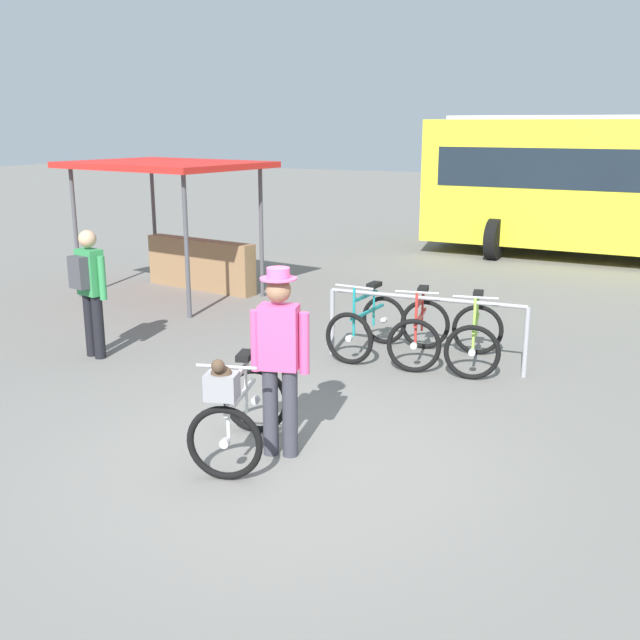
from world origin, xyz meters
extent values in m
plane|color=slate|center=(0.00, 0.00, 0.00)|extent=(80.00, 80.00, 0.00)
cylinder|color=#99999E|center=(-0.96, 3.12, 0.42)|extent=(0.06, 0.06, 0.85)
cylinder|color=#99999E|center=(1.49, 3.21, 0.42)|extent=(0.06, 0.06, 0.85)
cylinder|color=#99999E|center=(0.26, 3.16, 0.85)|extent=(2.45, 0.14, 0.05)
torus|color=black|center=(-0.51, 3.82, 0.33)|extent=(0.66, 0.13, 0.66)
cylinder|color=#B7B7BC|center=(-0.51, 3.82, 0.33)|extent=(0.08, 0.07, 0.08)
torus|color=black|center=(-0.59, 2.81, 0.33)|extent=(0.66, 0.13, 0.66)
cylinder|color=#B7B7BC|center=(-0.59, 2.81, 0.33)|extent=(0.08, 0.07, 0.08)
cube|color=teal|center=(-0.55, 3.31, 0.56)|extent=(0.11, 0.92, 0.04)
cube|color=teal|center=(-0.55, 3.26, 0.78)|extent=(0.09, 0.61, 0.04)
cylinder|color=teal|center=(-0.53, 3.50, 0.60)|extent=(0.03, 0.03, 0.55)
cube|color=black|center=(-0.53, 3.50, 0.88)|extent=(0.14, 0.25, 0.06)
cylinder|color=teal|center=(-0.58, 2.93, 0.65)|extent=(0.03, 0.03, 0.63)
cylinder|color=#B7B7BC|center=(-0.58, 2.93, 0.96)|extent=(0.52, 0.07, 0.03)
torus|color=black|center=(0.06, 3.84, 0.33)|extent=(0.67, 0.21, 0.66)
cylinder|color=#B7B7BC|center=(0.06, 3.84, 0.33)|extent=(0.09, 0.08, 0.08)
torus|color=black|center=(0.24, 2.84, 0.33)|extent=(0.67, 0.21, 0.66)
cylinder|color=#B7B7BC|center=(0.24, 2.84, 0.33)|extent=(0.09, 0.08, 0.08)
cube|color=red|center=(0.15, 3.34, 0.56)|extent=(0.19, 0.91, 0.04)
cube|color=red|center=(0.16, 3.29, 0.78)|extent=(0.14, 0.61, 0.04)
cylinder|color=red|center=(0.12, 3.52, 0.60)|extent=(0.03, 0.03, 0.55)
cube|color=black|center=(0.12, 3.52, 0.88)|extent=(0.16, 0.26, 0.06)
cylinder|color=red|center=(0.21, 2.96, 0.65)|extent=(0.03, 0.03, 0.63)
cylinder|color=#B7B7BC|center=(0.21, 2.96, 0.96)|extent=(0.52, 0.11, 0.03)
torus|color=black|center=(0.76, 3.87, 0.33)|extent=(0.66, 0.19, 0.66)
cylinder|color=#B7B7BC|center=(0.76, 3.87, 0.33)|extent=(0.09, 0.07, 0.08)
torus|color=black|center=(0.94, 2.86, 0.33)|extent=(0.66, 0.19, 0.66)
cylinder|color=#B7B7BC|center=(0.94, 2.86, 0.33)|extent=(0.09, 0.07, 0.08)
cube|color=#9ED14C|center=(0.85, 3.37, 0.56)|extent=(0.19, 0.91, 0.04)
cube|color=#9ED14C|center=(0.86, 3.32, 0.78)|extent=(0.14, 0.61, 0.04)
cylinder|color=#9ED14C|center=(0.82, 3.55, 0.60)|extent=(0.03, 0.03, 0.55)
cube|color=black|center=(0.82, 3.55, 0.88)|extent=(0.16, 0.26, 0.06)
cylinder|color=#9ED14C|center=(0.92, 2.98, 0.65)|extent=(0.03, 0.03, 0.63)
cylinder|color=#B7B7BC|center=(0.92, 2.98, 0.96)|extent=(0.52, 0.12, 0.03)
torus|color=black|center=(-0.58, 0.45, 0.33)|extent=(0.65, 0.23, 0.66)
cylinder|color=#B7B7BC|center=(-0.58, 0.45, 0.33)|extent=(0.09, 0.08, 0.08)
torus|color=black|center=(-0.32, -0.54, 0.33)|extent=(0.65, 0.23, 0.66)
cylinder|color=#B7B7BC|center=(-0.32, -0.54, 0.33)|extent=(0.09, 0.08, 0.08)
cube|color=silver|center=(-0.45, -0.05, 0.56)|extent=(0.27, 0.90, 0.04)
cube|color=silver|center=(-0.44, -0.10, 0.78)|extent=(0.19, 0.60, 0.04)
cylinder|color=silver|center=(-0.50, 0.13, 0.60)|extent=(0.03, 0.03, 0.55)
cube|color=black|center=(-0.50, 0.13, 0.88)|extent=(0.18, 0.26, 0.06)
cylinder|color=silver|center=(-0.35, -0.42, 0.65)|extent=(0.03, 0.03, 0.63)
cylinder|color=#B7B7BC|center=(-0.35, -0.42, 0.96)|extent=(0.51, 0.16, 0.03)
cube|color=gray|center=(-0.31, -0.56, 0.84)|extent=(0.30, 0.26, 0.22)
ellipsoid|color=#4C3828|center=(-0.31, -0.56, 0.94)|extent=(0.22, 0.20, 0.16)
sphere|color=#4C3828|center=(-0.29, -0.64, 1.04)|extent=(0.11, 0.11, 0.11)
cylinder|color=#383842|center=(-0.21, 0.07, 0.41)|extent=(0.14, 0.14, 0.82)
cylinder|color=#383842|center=(-0.04, 0.11, 0.41)|extent=(0.14, 0.14, 0.82)
cube|color=#E54C8C|center=(-0.13, 0.09, 1.11)|extent=(0.38, 0.28, 0.58)
cylinder|color=#E54C8C|center=(-0.34, 0.06, 1.06)|extent=(0.09, 0.09, 0.55)
cylinder|color=#E54C8C|center=(0.08, 0.16, 1.06)|extent=(0.09, 0.09, 0.55)
sphere|color=#9E7051|center=(-0.13, 0.09, 1.53)|extent=(0.22, 0.22, 0.22)
cylinder|color=#E05999|center=(-0.13, 0.09, 1.63)|extent=(0.32, 0.32, 0.02)
cylinder|color=#E05999|center=(-0.13, 0.09, 1.68)|extent=(0.20, 0.20, 0.09)
cylinder|color=black|center=(-3.75, 1.73, 0.41)|extent=(0.14, 0.14, 0.82)
cylinder|color=black|center=(-3.57, 1.68, 0.41)|extent=(0.14, 0.14, 0.82)
cube|color=#338C4C|center=(-3.66, 1.70, 1.11)|extent=(0.38, 0.28, 0.58)
cylinder|color=#338C4C|center=(-3.87, 1.78, 1.06)|extent=(0.09, 0.09, 0.55)
cylinder|color=#338C4C|center=(-3.44, 1.67, 1.06)|extent=(0.09, 0.09, 0.55)
sphere|color=tan|center=(-3.66, 1.70, 1.53)|extent=(0.22, 0.22, 0.22)
cube|color=#3F3F44|center=(-3.70, 1.55, 1.13)|extent=(0.29, 0.20, 0.40)
cylinder|color=black|center=(-0.57, 11.01, 0.45)|extent=(0.30, 0.91, 0.90)
cylinder|color=black|center=(-0.44, 13.50, 0.45)|extent=(0.30, 0.91, 0.90)
cylinder|color=#4C4C51|center=(-5.98, 6.09, 1.10)|extent=(0.07, 0.07, 2.20)
cylinder|color=#4C4C51|center=(-3.42, 5.66, 1.10)|extent=(0.07, 0.07, 2.20)
cylinder|color=#4C4C51|center=(-6.28, 4.32, 1.10)|extent=(0.07, 0.07, 2.20)
cylinder|color=#4C4C51|center=(-3.72, 3.88, 1.10)|extent=(0.07, 0.07, 2.20)
cube|color=red|center=(-4.85, 4.99, 2.25)|extent=(3.44, 2.78, 0.10)
cube|color=olive|center=(-4.73, 5.73, 0.45)|extent=(2.36, 0.69, 0.90)
camera|label=1|loc=(2.83, -5.44, 2.91)|focal=42.02mm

